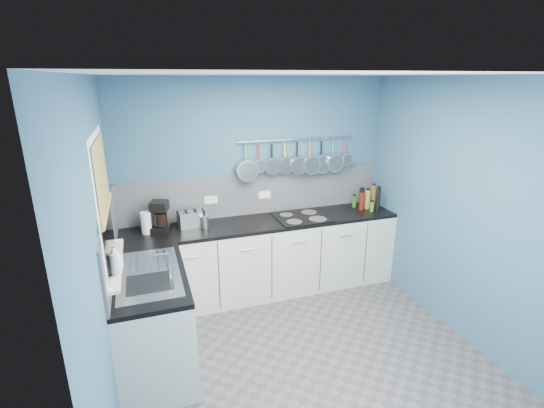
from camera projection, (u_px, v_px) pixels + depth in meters
floor at (302, 353)px, 3.71m from camera, size 3.20×3.00×0.02m
ceiling at (310, 73)px, 2.94m from camera, size 3.20×3.00×0.02m
wall_back at (256, 185)px, 4.69m from camera, size 3.20×0.02×2.50m
wall_front at (426, 334)px, 1.96m from camera, size 3.20×0.02×2.50m
wall_left at (101, 255)px, 2.83m from camera, size 0.02×3.00×2.50m
wall_right at (458, 210)px, 3.82m from camera, size 0.02×3.00×2.50m
backsplash_back at (256, 194)px, 4.70m from camera, size 3.20×0.02×0.50m
backsplash_left at (110, 237)px, 3.41m from camera, size 0.02×1.80×0.50m
cabinet_run_back at (264, 258)px, 4.66m from camera, size 3.20×0.60×0.86m
worktop_back at (264, 223)px, 4.52m from camera, size 3.20×0.60×0.04m
cabinet_run_left at (154, 321)px, 3.45m from camera, size 0.60×1.20×0.86m
worktop_left at (149, 276)px, 3.31m from camera, size 0.60×1.20×0.04m
window_frame at (104, 204)px, 3.02m from camera, size 0.01×1.00×1.10m
window_glass at (104, 203)px, 3.02m from camera, size 0.01×0.90×1.00m
bamboo_blind at (102, 175)px, 2.96m from camera, size 0.01×0.90×0.55m
window_sill at (115, 263)px, 3.19m from camera, size 0.10×0.98×0.03m
sink_unit at (149, 273)px, 3.31m from camera, size 0.50×0.95×0.01m
mixer_tap at (169, 266)px, 3.15m from camera, size 0.12×0.08×0.26m
socket_left at (211, 200)px, 4.52m from camera, size 0.15×0.01×0.09m
socket_right at (264, 195)px, 4.72m from camera, size 0.15×0.01×0.09m
pot_rail at (297, 139)px, 4.62m from camera, size 1.45×0.02×0.02m
soap_bottle_a at (115, 260)px, 2.95m from camera, size 0.12×0.12×0.24m
soap_bottle_b at (116, 259)px, 3.04m from camera, size 0.10×0.10×0.17m
paper_towel at (146, 223)px, 4.12m from camera, size 0.13×0.13×0.24m
coffee_maker at (160, 217)px, 4.17m from camera, size 0.24×0.25×0.33m
toaster at (191, 219)px, 4.32m from camera, size 0.30×0.20×0.18m
canister at (204, 222)px, 4.31m from camera, size 0.11×0.11×0.13m
hob at (302, 217)px, 4.62m from camera, size 0.61×0.53×0.01m
pan_0 at (246, 161)px, 4.49m from camera, size 0.25×0.12×0.44m
pan_1 at (259, 157)px, 4.52m from camera, size 0.17×0.09×0.36m
pan_2 at (272, 158)px, 4.58m from camera, size 0.20×0.08×0.39m
pan_3 at (285, 157)px, 4.62m from camera, size 0.20×0.07×0.39m
pan_4 at (297, 157)px, 4.67m from camera, size 0.21×0.11×0.40m
pan_5 at (309, 156)px, 4.72m from camera, size 0.22×0.11×0.41m
pan_6 at (321, 156)px, 4.78m from camera, size 0.24×0.08×0.43m
pan_7 at (333, 154)px, 4.82m from camera, size 0.22×0.11×0.41m
pan_8 at (345, 151)px, 4.86m from camera, size 0.16×0.10×0.35m
condiment_0 at (369, 201)px, 5.06m from camera, size 0.07×0.07×0.10m
condiment_1 at (362, 198)px, 5.01m from camera, size 0.07×0.07×0.22m
condiment_2 at (354, 201)px, 4.99m from camera, size 0.05×0.05×0.14m
condiment_3 at (373, 196)px, 4.94m from camera, size 0.06×0.06×0.29m
condiment_4 at (367, 199)px, 4.92m from camera, size 0.07×0.07×0.24m
condiment_5 at (362, 201)px, 4.87m from camera, size 0.06×0.06×0.22m
condiment_6 at (378, 199)px, 4.84m from camera, size 0.05×0.05×0.29m
condiment_7 at (372, 207)px, 4.83m from camera, size 0.05×0.05×0.12m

